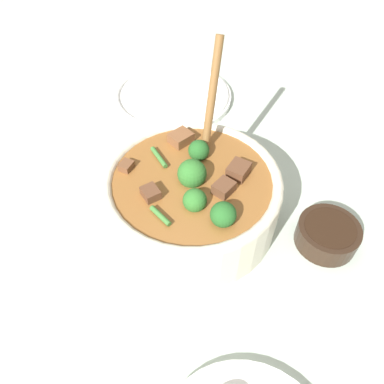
{
  "coord_description": "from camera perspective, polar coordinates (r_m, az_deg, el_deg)",
  "views": [
    {
      "loc": [
        -0.23,
        0.28,
        0.47
      ],
      "look_at": [
        0.0,
        0.0,
        0.06
      ],
      "focal_mm": 35.0,
      "sensor_mm": 36.0,
      "label": 1
    }
  ],
  "objects": [
    {
      "name": "ground_plane",
      "position": [
        0.59,
        0.0,
        -3.8
      ],
      "size": [
        4.0,
        4.0,
        0.0
      ],
      "primitive_type": "plane",
      "color": "#ADBCAD"
    },
    {
      "name": "empty_plate",
      "position": [
        0.83,
        -3.12,
        14.53
      ],
      "size": [
        0.25,
        0.25,
        0.02
      ],
      "color": "white",
      "rests_on": "ground_plane"
    },
    {
      "name": "condiment_bowl",
      "position": [
        0.58,
        19.96,
        -6.0
      ],
      "size": [
        0.09,
        0.09,
        0.04
      ],
      "color": "black",
      "rests_on": "ground_plane"
    },
    {
      "name": "stew_bowl",
      "position": [
        0.55,
        0.03,
        -0.35
      ],
      "size": [
        0.26,
        0.26,
        0.24
      ],
      "color": "beige",
      "rests_on": "ground_plane"
    }
  ]
}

